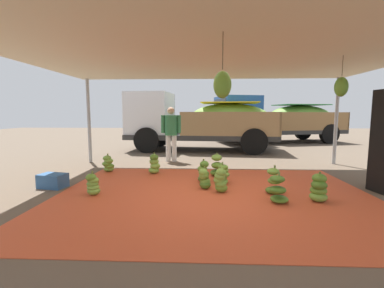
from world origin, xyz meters
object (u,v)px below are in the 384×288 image
banana_bunch_2 (204,172)px  banana_bunch_7 (217,166)px  crate_0 (53,181)px  worker_0 (171,130)px  banana_bunch_5 (319,189)px  banana_bunch_1 (220,181)px  banana_bunch_9 (278,191)px  cargo_truck_far (276,119)px  banana_bunch_8 (154,164)px  cargo_truck_main (198,121)px  banana_bunch_0 (222,175)px  banana_bunch_10 (93,185)px  banana_bunch_6 (108,164)px  banana_bunch_3 (204,179)px  banana_bunch_4 (274,182)px

banana_bunch_2 → banana_bunch_7: size_ratio=0.91×
crate_0 → worker_0: bearing=56.2°
banana_bunch_5 → worker_0: worker_0 is taller
banana_bunch_1 → banana_bunch_9: (0.95, -0.58, -0.01)m
banana_bunch_9 → cargo_truck_far: cargo_truck_far is taller
banana_bunch_1 → banana_bunch_8: banana_bunch_8 is taller
cargo_truck_main → worker_0: 2.81m
banana_bunch_9 → banana_bunch_1: bearing=148.8°
banana_bunch_1 → cargo_truck_main: size_ratio=0.08×
banana_bunch_1 → cargo_truck_main: cargo_truck_main is taller
banana_bunch_0 → banana_bunch_8: 1.91m
cargo_truck_far → worker_0: (-4.88, -5.84, -0.24)m
cargo_truck_main → banana_bunch_8: bearing=-102.8°
banana_bunch_0 → banana_bunch_1: 0.64m
banana_bunch_10 → cargo_truck_far: (5.93, 9.46, 1.05)m
banana_bunch_5 → banana_bunch_7: banana_bunch_7 is taller
crate_0 → banana_bunch_6: bearing=66.8°
banana_bunch_5 → banana_bunch_10: bearing=177.1°
banana_bunch_10 → cargo_truck_far: bearing=57.9°
banana_bunch_7 → banana_bunch_6: bearing=172.8°
banana_bunch_5 → banana_bunch_9: banana_bunch_9 is taller
banana_bunch_0 → banana_bunch_7: banana_bunch_7 is taller
banana_bunch_2 → banana_bunch_3: size_ratio=1.15×
banana_bunch_3 → banana_bunch_4: banana_bunch_4 is taller
banana_bunch_3 → crate_0: size_ratio=0.87×
banana_bunch_10 → cargo_truck_far: 11.21m
banana_bunch_3 → cargo_truck_far: (3.82, 8.95, 1.04)m
banana_bunch_4 → cargo_truck_far: 9.61m
cargo_truck_far → banana_bunch_5: bearing=-100.7°
cargo_truck_main → banana_bunch_5: bearing=-70.9°
banana_bunch_10 → banana_bunch_1: bearing=6.1°
worker_0 → banana_bunch_9: bearing=-59.4°
banana_bunch_1 → banana_bunch_10: bearing=-173.9°
banana_bunch_5 → banana_bunch_6: banana_bunch_5 is taller
banana_bunch_10 → banana_bunch_3: bearing=13.4°
banana_bunch_9 → worker_0: size_ratio=0.31×
banana_bunch_9 → cargo_truck_main: 6.87m
banana_bunch_10 → cargo_truck_far: size_ratio=0.07×
banana_bunch_8 → banana_bunch_9: banana_bunch_8 is taller
crate_0 → cargo_truck_main: bearing=63.4°
banana_bunch_6 → banana_bunch_3: bearing=-30.0°
banana_bunch_6 → banana_bunch_8: size_ratio=0.90×
banana_bunch_1 → crate_0: bearing=176.5°
banana_bunch_2 → banana_bunch_9: size_ratio=0.99×
banana_bunch_8 → banana_bunch_9: 3.32m
banana_bunch_5 → banana_bunch_6: size_ratio=1.08×
cargo_truck_main → banana_bunch_1: bearing=-84.6°
banana_bunch_8 → banana_bunch_9: (2.54, -2.13, -0.02)m
banana_bunch_4 → cargo_truck_main: size_ratio=0.09×
banana_bunch_10 → cargo_truck_main: size_ratio=0.07×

